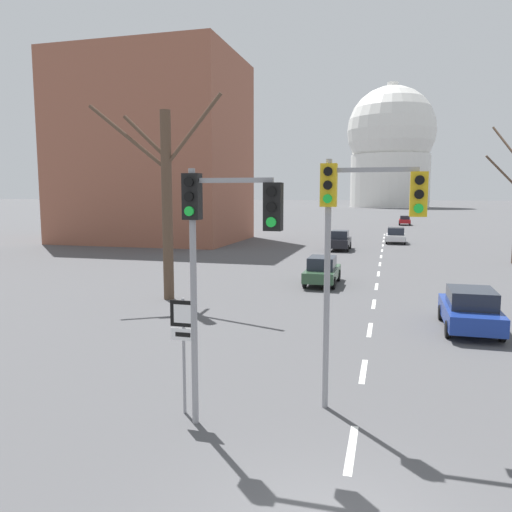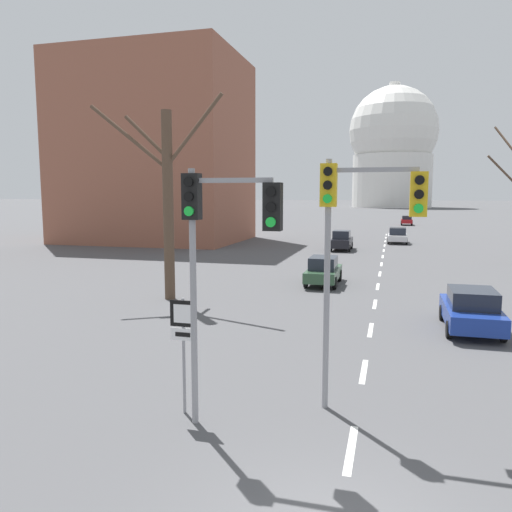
{
  "view_description": "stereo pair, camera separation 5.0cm",
  "coord_description": "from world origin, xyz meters",
  "px_view_note": "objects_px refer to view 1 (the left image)",
  "views": [
    {
      "loc": [
        0.59,
        -6.62,
        5.01
      ],
      "look_at": [
        -2.51,
        4.9,
        3.52
      ],
      "focal_mm": 35.0,
      "sensor_mm": 36.0,
      "label": 1
    },
    {
      "loc": [
        0.64,
        -6.61,
        5.01
      ],
      "look_at": [
        -2.51,
        4.9,
        3.52
      ],
      "focal_mm": 35.0,
      "sensor_mm": 36.0,
      "label": 2
    }
  ],
  "objects_px": {
    "sedan_near_right": "(340,240)",
    "sedan_far_right": "(396,235)",
    "sedan_far_left": "(322,270)",
    "traffic_signal_near_left": "(219,233)",
    "sedan_mid_centre": "(470,309)",
    "route_sign_post": "(183,335)",
    "traffic_signal_centre_tall": "(357,222)",
    "sedan_near_left": "(405,220)"
  },
  "relations": [
    {
      "from": "sedan_mid_centre",
      "to": "sedan_far_left",
      "type": "height_order",
      "value": "sedan_far_left"
    },
    {
      "from": "traffic_signal_near_left",
      "to": "sedan_near_right",
      "type": "distance_m",
      "value": 35.26
    },
    {
      "from": "sedan_near_left",
      "to": "sedan_far_left",
      "type": "relative_size",
      "value": 1.01
    },
    {
      "from": "sedan_mid_centre",
      "to": "sedan_far_left",
      "type": "xyz_separation_m",
      "value": [
        -6.5,
        7.94,
        0.01
      ]
    },
    {
      "from": "sedan_near_left",
      "to": "sedan_mid_centre",
      "type": "height_order",
      "value": "sedan_mid_centre"
    },
    {
      "from": "traffic_signal_near_left",
      "to": "traffic_signal_centre_tall",
      "type": "xyz_separation_m",
      "value": [
        2.71,
        1.55,
        0.19
      ]
    },
    {
      "from": "traffic_signal_near_left",
      "to": "sedan_mid_centre",
      "type": "relative_size",
      "value": 1.33
    },
    {
      "from": "sedan_near_right",
      "to": "sedan_far_left",
      "type": "xyz_separation_m",
      "value": [
        0.71,
        -17.52,
        -0.08
      ]
    },
    {
      "from": "route_sign_post",
      "to": "sedan_near_right",
      "type": "height_order",
      "value": "route_sign_post"
    },
    {
      "from": "sedan_near_left",
      "to": "sedan_mid_centre",
      "type": "bearing_deg",
      "value": -89.41
    },
    {
      "from": "traffic_signal_near_left",
      "to": "sedan_mid_centre",
      "type": "distance_m",
      "value": 12.05
    },
    {
      "from": "sedan_near_right",
      "to": "sedan_mid_centre",
      "type": "relative_size",
      "value": 1.0
    },
    {
      "from": "traffic_signal_centre_tall",
      "to": "sedan_far_right",
      "type": "distance_m",
      "value": 41.53
    },
    {
      "from": "traffic_signal_near_left",
      "to": "sedan_far_right",
      "type": "xyz_separation_m",
      "value": [
        4.03,
        42.9,
        -3.4
      ]
    },
    {
      "from": "route_sign_post",
      "to": "sedan_far_right",
      "type": "bearing_deg",
      "value": 83.24
    },
    {
      "from": "sedan_mid_centre",
      "to": "sedan_far_right",
      "type": "distance_m",
      "value": 33.34
    },
    {
      "from": "sedan_far_left",
      "to": "sedan_near_left",
      "type": "bearing_deg",
      "value": 84.1
    },
    {
      "from": "sedan_near_right",
      "to": "sedan_far_left",
      "type": "distance_m",
      "value": 17.53
    },
    {
      "from": "sedan_far_left",
      "to": "traffic_signal_centre_tall",
      "type": "bearing_deg",
      "value": -79.99
    },
    {
      "from": "sedan_near_right",
      "to": "sedan_far_right",
      "type": "xyz_separation_m",
      "value": [
        4.87,
        7.8,
        -0.08
      ]
    },
    {
      "from": "traffic_signal_centre_tall",
      "to": "sedan_near_right",
      "type": "height_order",
      "value": "traffic_signal_centre_tall"
    },
    {
      "from": "traffic_signal_near_left",
      "to": "sedan_far_left",
      "type": "xyz_separation_m",
      "value": [
        -0.12,
        17.58,
        -3.4
      ]
    },
    {
      "from": "traffic_signal_near_left",
      "to": "sedan_mid_centre",
      "type": "bearing_deg",
      "value": 56.52
    },
    {
      "from": "traffic_signal_near_left",
      "to": "sedan_near_left",
      "type": "bearing_deg",
      "value": 85.59
    },
    {
      "from": "sedan_far_left",
      "to": "sedan_far_right",
      "type": "xyz_separation_m",
      "value": [
        4.16,
        25.32,
        -0.0
      ]
    },
    {
      "from": "sedan_near_left",
      "to": "sedan_mid_centre",
      "type": "relative_size",
      "value": 1.01
    },
    {
      "from": "route_sign_post",
      "to": "sedan_mid_centre",
      "type": "xyz_separation_m",
      "value": [
        7.38,
        9.25,
        -1.06
      ]
    },
    {
      "from": "sedan_far_left",
      "to": "sedan_far_right",
      "type": "height_order",
      "value": "sedan_far_right"
    },
    {
      "from": "sedan_near_right",
      "to": "sedan_far_right",
      "type": "bearing_deg",
      "value": 58.04
    },
    {
      "from": "traffic_signal_near_left",
      "to": "sedan_near_right",
      "type": "bearing_deg",
      "value": 91.36
    },
    {
      "from": "sedan_far_right",
      "to": "traffic_signal_near_left",
      "type": "bearing_deg",
      "value": -95.37
    },
    {
      "from": "traffic_signal_centre_tall",
      "to": "sedan_far_left",
      "type": "relative_size",
      "value": 1.39
    },
    {
      "from": "traffic_signal_centre_tall",
      "to": "sedan_mid_centre",
      "type": "bearing_deg",
      "value": 65.61
    },
    {
      "from": "route_sign_post",
      "to": "sedan_far_left",
      "type": "distance_m",
      "value": 17.25
    },
    {
      "from": "traffic_signal_centre_tall",
      "to": "sedan_mid_centre",
      "type": "distance_m",
      "value": 9.59
    },
    {
      "from": "route_sign_post",
      "to": "traffic_signal_centre_tall",
      "type": "bearing_deg",
      "value": 17.38
    },
    {
      "from": "route_sign_post",
      "to": "sedan_near_right",
      "type": "distance_m",
      "value": 34.72
    },
    {
      "from": "sedan_near_left",
      "to": "sedan_far_left",
      "type": "bearing_deg",
      "value": -95.9
    },
    {
      "from": "traffic_signal_centre_tall",
      "to": "route_sign_post",
      "type": "height_order",
      "value": "traffic_signal_centre_tall"
    },
    {
      "from": "traffic_signal_centre_tall",
      "to": "sedan_far_left",
      "type": "height_order",
      "value": "traffic_signal_centre_tall"
    },
    {
      "from": "route_sign_post",
      "to": "sedan_far_left",
      "type": "relative_size",
      "value": 0.65
    },
    {
      "from": "sedan_mid_centre",
      "to": "route_sign_post",
      "type": "bearing_deg",
      "value": -128.58
    }
  ]
}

